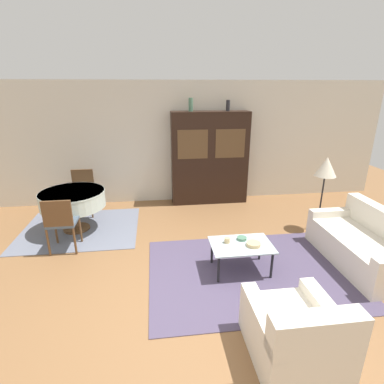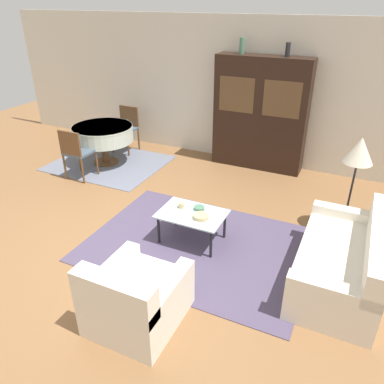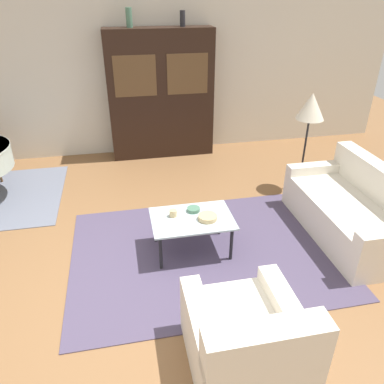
# 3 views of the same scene
# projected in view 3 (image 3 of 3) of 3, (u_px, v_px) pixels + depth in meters

# --- Properties ---
(ground_plane) EXTENTS (14.00, 14.00, 0.00)m
(ground_plane) POSITION_uv_depth(u_px,v_px,m) (122.00, 294.00, 3.62)
(ground_plane) COLOR brown
(wall_back) EXTENTS (10.00, 0.06, 2.70)m
(wall_back) POSITION_uv_depth(u_px,v_px,m) (106.00, 74.00, 6.08)
(wall_back) COLOR beige
(wall_back) RESTS_ON ground_plane
(area_rug) EXTENTS (2.91, 2.13, 0.01)m
(area_rug) POSITION_uv_depth(u_px,v_px,m) (204.00, 252.00, 4.18)
(area_rug) COLOR #4C425B
(area_rug) RESTS_ON ground_plane
(couch) EXTENTS (0.88, 1.72, 0.82)m
(couch) POSITION_uv_depth(u_px,v_px,m) (353.00, 212.00, 4.37)
(couch) COLOR silver
(couch) RESTS_ON ground_plane
(armchair) EXTENTS (0.83, 0.92, 0.80)m
(armchair) POSITION_uv_depth(u_px,v_px,m) (247.00, 342.00, 2.77)
(armchair) COLOR silver
(armchair) RESTS_ON ground_plane
(coffee_table) EXTENTS (0.88, 0.61, 0.42)m
(coffee_table) POSITION_uv_depth(u_px,v_px,m) (192.00, 221.00, 4.03)
(coffee_table) COLOR black
(coffee_table) RESTS_ON area_rug
(display_cabinet) EXTENTS (1.71, 0.41, 2.06)m
(display_cabinet) POSITION_uv_depth(u_px,v_px,m) (161.00, 95.00, 6.17)
(display_cabinet) COLOR black
(display_cabinet) RESTS_ON ground_plane
(floor_lamp) EXTENTS (0.38, 0.38, 1.39)m
(floor_lamp) POSITION_uv_depth(u_px,v_px,m) (311.00, 110.00, 4.96)
(floor_lamp) COLOR black
(floor_lamp) RESTS_ON ground_plane
(cup) EXTENTS (0.08, 0.08, 0.08)m
(cup) POSITION_uv_depth(u_px,v_px,m) (173.00, 213.00, 4.02)
(cup) COLOR tan
(cup) RESTS_ON coffee_table
(bowl) EXTENTS (0.20, 0.20, 0.05)m
(bowl) POSITION_uv_depth(u_px,v_px,m) (208.00, 217.00, 3.97)
(bowl) COLOR tan
(bowl) RESTS_ON coffee_table
(bowl_small) EXTENTS (0.14, 0.14, 0.04)m
(bowl_small) POSITION_uv_depth(u_px,v_px,m) (193.00, 209.00, 4.12)
(bowl_small) COLOR #4C7A60
(bowl_small) RESTS_ON coffee_table
(vase_tall) EXTENTS (0.09, 0.09, 0.27)m
(vase_tall) POSITION_uv_depth(u_px,v_px,m) (129.00, 18.00, 5.53)
(vase_tall) COLOR #4C7A60
(vase_tall) RESTS_ON display_cabinet
(vase_short) EXTENTS (0.08, 0.08, 0.23)m
(vase_short) POSITION_uv_depth(u_px,v_px,m) (183.00, 18.00, 5.68)
(vase_short) COLOR #232328
(vase_short) RESTS_ON display_cabinet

